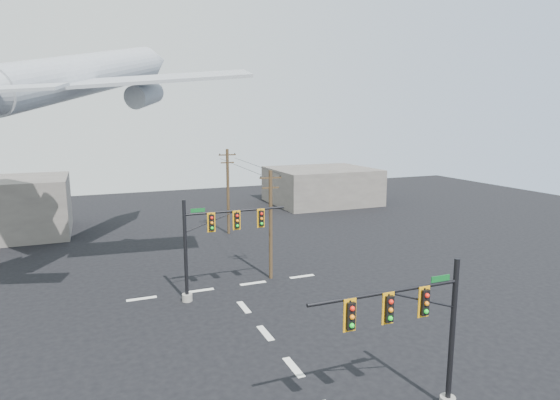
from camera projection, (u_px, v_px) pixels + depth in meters
name	position (u px, v px, depth m)	size (l,w,h in m)	color
ground	(294.00, 367.00, 23.03)	(120.00, 120.00, 0.00)	black
lane_markings	(258.00, 324.00, 27.90)	(14.00, 21.20, 0.01)	silver
signal_mast_near	(420.00, 332.00, 18.55)	(6.98, 0.72, 6.56)	gray
signal_mast_far	(212.00, 242.00, 31.30)	(7.33, 0.76, 6.90)	gray
utility_pole_a	(271.00, 223.00, 35.10)	(1.66, 0.28, 8.31)	#45331D
utility_pole_b	(228.00, 190.00, 48.87)	(1.81, 0.30, 8.96)	#45331D
power_lines	(245.00, 165.00, 41.38)	(2.47, 14.80, 0.03)	black
airliner	(87.00, 75.00, 34.01)	(21.60, 23.75, 7.69)	#ABB1B7
building_right	(321.00, 186.00, 67.25)	(14.00, 12.00, 5.00)	slate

